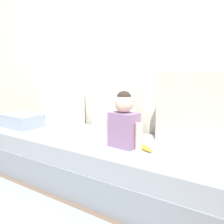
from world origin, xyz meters
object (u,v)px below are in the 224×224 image
at_px(toddler, 124,121).
at_px(folded_blanket, 22,120).
at_px(throw_pillow_left, 62,101).
at_px(throw_pillow_center, 117,107).
at_px(banana, 145,148).
at_px(couch, 97,160).
at_px(throw_pillow_right, 194,109).

bearing_deg(toddler, folded_blanket, -178.51).
height_order(throw_pillow_left, throw_pillow_center, throw_pillow_left).
xyz_separation_m(banana, folded_blanket, (-1.42, -0.04, 0.05)).
distance_m(couch, folded_blanket, 0.96).
relative_size(couch, toddler, 5.44).
height_order(couch, throw_pillow_right, throw_pillow_right).
distance_m(throw_pillow_right, toddler, 0.57).
height_order(throw_pillow_center, throw_pillow_right, throw_pillow_right).
xyz_separation_m(throw_pillow_left, banana, (1.25, -0.36, -0.22)).
bearing_deg(folded_blanket, throw_pillow_left, 66.89).
relative_size(couch, banana, 14.06).
bearing_deg(couch, throw_pillow_left, 157.54).
distance_m(throw_pillow_left, throw_pillow_center, 0.74).
xyz_separation_m(couch, folded_blanket, (-0.91, -0.10, 0.27)).
bearing_deg(throw_pillow_left, banana, -16.22).
bearing_deg(folded_blanket, throw_pillow_center, 24.02).
relative_size(throw_pillow_right, toddler, 1.33).
relative_size(throw_pillow_center, throw_pillow_right, 0.82).
height_order(couch, toddler, toddler).
distance_m(throw_pillow_center, toddler, 0.50).
bearing_deg(couch, throw_pillow_center, 90.00).
height_order(throw_pillow_left, throw_pillow_right, throw_pillow_right).
bearing_deg(toddler, throw_pillow_right, 41.85).
bearing_deg(banana, couch, 173.61).
distance_m(throw_pillow_right, folded_blanket, 1.72).
distance_m(couch, throw_pillow_left, 0.92).
distance_m(throw_pillow_center, folded_blanket, 1.02).
bearing_deg(toddler, banana, 3.86).
distance_m(throw_pillow_left, toddler, 1.13).
height_order(couch, banana, banana).
relative_size(throw_pillow_left, toddler, 1.20).
xyz_separation_m(throw_pillow_left, throw_pillow_right, (1.48, 0.00, 0.05)).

